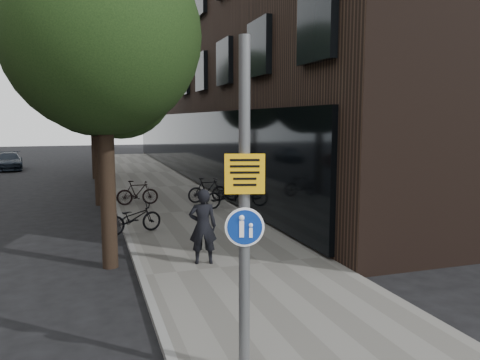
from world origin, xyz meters
name	(u,v)px	position (x,y,z in m)	size (l,w,h in m)	color
ground	(290,334)	(0.00, 0.00, 0.00)	(120.00, 120.00, 0.00)	black
sidewalk	(184,213)	(0.25, 10.00, 0.06)	(4.50, 60.00, 0.12)	#64625D
curb_edge	(120,217)	(-2.00, 10.00, 0.07)	(0.15, 60.00, 0.13)	slate
building_right_dark_brick	(272,32)	(8.50, 22.00, 9.00)	(12.00, 40.00, 18.00)	black
street_tree_near	(106,46)	(-2.53, 4.64, 5.11)	(4.40, 4.40, 7.50)	black
street_tree_mid	(97,77)	(-2.53, 13.14, 5.11)	(5.00, 5.00, 7.80)	black
street_tree_far	(94,91)	(-2.53, 22.14, 5.11)	(5.00, 5.00, 7.80)	black
signpost	(244,209)	(-1.14, -1.03, 2.32)	(0.49, 0.17, 4.36)	#595B5E
pedestrian	(203,226)	(-0.54, 3.76, 1.00)	(0.64, 0.42, 1.76)	black
parked_bike_facade_near	(227,195)	(2.00, 10.32, 0.61)	(0.65, 1.87, 0.98)	black
parked_bike_facade_far	(207,190)	(1.56, 11.64, 0.62)	(0.47, 1.67, 1.00)	black
parked_bike_curb_near	(133,218)	(-1.80, 7.25, 0.58)	(0.60, 1.73, 0.91)	black
parked_bike_curb_far	(137,193)	(-1.21, 11.93, 0.60)	(0.45, 1.61, 0.97)	black
parked_car_far	(9,161)	(-8.18, 28.97, 0.60)	(1.68, 4.13, 1.20)	black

